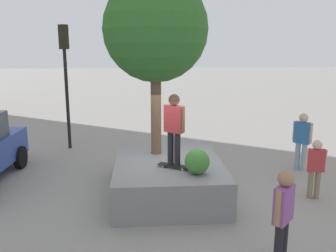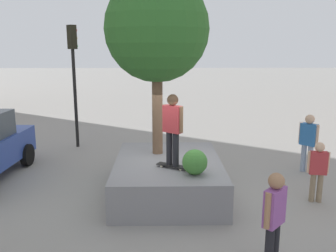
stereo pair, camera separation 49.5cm
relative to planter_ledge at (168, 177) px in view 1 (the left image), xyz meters
name	(u,v)px [view 1 (the left image)]	position (x,y,z in m)	size (l,w,h in m)	color
ground_plane	(175,194)	(-0.11, -0.17, -0.44)	(120.00, 120.00, 0.00)	gray
planter_ledge	(168,177)	(0.00, 0.00, 0.00)	(3.58, 2.69, 0.89)	gray
plaza_tree	(155,30)	(0.66, 0.27, 3.71)	(2.70, 2.70, 4.63)	brown
boxwood_shrub	(197,162)	(-1.05, -0.59, 0.73)	(0.58, 0.58, 0.58)	#3D7A33
skateboard	(174,166)	(-0.61, -0.10, 0.50)	(0.58, 0.80, 0.07)	black
skateboarder	(174,125)	(-0.61, -0.10, 1.50)	(0.44, 0.48, 1.71)	black
traffic_light_corner	(65,66)	(4.59, 3.37, 2.63)	(0.37, 0.37, 4.51)	black
pedestrian_crossing	(316,165)	(-0.62, -3.61, 0.43)	(0.24, 0.51, 1.51)	#847056
bystander_watching	(283,212)	(-3.35, -1.70, 0.56)	(0.47, 0.46, 1.73)	black
passerby_with_bag	(302,137)	(1.55, -4.24, 0.58)	(0.49, 0.47, 1.78)	#8C9EB7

